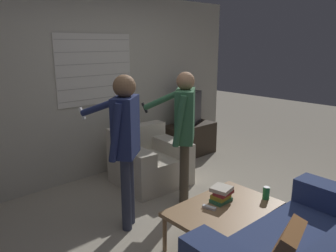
{
  "coord_description": "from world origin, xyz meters",
  "views": [
    {
      "loc": [
        -2.34,
        -2.02,
        1.88
      ],
      "look_at": [
        -0.02,
        0.53,
        1.0
      ],
      "focal_mm": 35.0,
      "sensor_mm": 36.0,
      "label": 1
    }
  ],
  "objects": [
    {
      "name": "coffee_table",
      "position": [
        -0.09,
        -0.33,
        0.35
      ],
      "size": [
        1.04,
        0.68,
        0.39
      ],
      "color": "#9E754C",
      "rests_on": "ground_plane"
    },
    {
      "name": "book_stack",
      "position": [
        -0.01,
        -0.24,
        0.46
      ],
      "size": [
        0.22,
        0.21,
        0.15
      ],
      "color": "#33754C",
      "rests_on": "coffee_table"
    },
    {
      "name": "soda_can",
      "position": [
        0.35,
        -0.5,
        0.45
      ],
      "size": [
        0.07,
        0.07,
        0.13
      ],
      "color": "#238E47",
      "rests_on": "coffee_table"
    },
    {
      "name": "armchair_beige",
      "position": [
        0.32,
        1.29,
        0.3
      ],
      "size": [
        0.93,
        0.92,
        0.75
      ],
      "rotation": [
        0.0,
        0.0,
        3.07
      ],
      "color": "beige",
      "rests_on": "ground_plane"
    },
    {
      "name": "spare_remote",
      "position": [
        -0.21,
        -0.25,
        0.4
      ],
      "size": [
        0.07,
        0.14,
        0.02
      ],
      "rotation": [
        0.0,
        0.0,
        0.26
      ],
      "color": "white",
      "rests_on": "coffee_table"
    },
    {
      "name": "tv_stand",
      "position": [
        1.55,
        1.7,
        0.27
      ],
      "size": [
        0.91,
        0.45,
        0.54
      ],
      "color": "#33281E",
      "rests_on": "ground_plane"
    },
    {
      "name": "wall_back",
      "position": [
        -0.0,
        2.03,
        1.28
      ],
      "size": [
        5.2,
        0.08,
        2.55
      ],
      "color": "#BCB7A8",
      "rests_on": "ground_plane"
    },
    {
      "name": "tv",
      "position": [
        1.55,
        1.71,
        0.81
      ],
      "size": [
        0.66,
        0.45,
        0.54
      ],
      "rotation": [
        0.0,
        0.0,
        3.58
      ],
      "color": "#2D2D33",
      "rests_on": "tv_stand"
    },
    {
      "name": "person_right_standing",
      "position": [
        0.22,
        0.52,
        1.0
      ],
      "size": [
        0.52,
        0.81,
        1.57
      ],
      "rotation": [
        0.0,
        0.0,
        0.71
      ],
      "color": "#4C4233",
      "rests_on": "ground_plane"
    },
    {
      "name": "person_left_standing",
      "position": [
        -0.57,
        0.55,
        1.0
      ],
      "size": [
        0.46,
        0.77,
        1.59
      ],
      "rotation": [
        0.0,
        0.0,
        0.69
      ],
      "color": "#33384C",
      "rests_on": "ground_plane"
    },
    {
      "name": "ground_plane",
      "position": [
        0.0,
        0.0,
        0.0
      ],
      "size": [
        16.0,
        16.0,
        0.0
      ],
      "primitive_type": "plane",
      "color": "#B2A893"
    }
  ]
}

